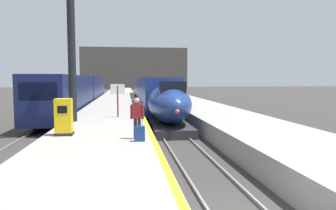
# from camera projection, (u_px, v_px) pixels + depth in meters

# --- Properties ---
(platform_left) EXTENTS (4.80, 110.00, 1.05)m
(platform_left) POSITION_uv_depth(u_px,v_px,m) (114.00, 109.00, 31.32)
(platform_left) COLOR gray
(platform_left) RESTS_ON ground
(platform_right) EXTENTS (4.80, 110.00, 1.05)m
(platform_right) POSITION_uv_depth(u_px,v_px,m) (195.00, 108.00, 32.37)
(platform_right) COLOR gray
(platform_right) RESTS_ON ground
(platform_left_safety_stripe) EXTENTS (0.20, 107.80, 0.01)m
(platform_left_safety_stripe) POSITION_uv_depth(u_px,v_px,m) (137.00, 103.00, 31.57)
(platform_left_safety_stripe) COLOR yellow
(platform_left_safety_stripe) RESTS_ON platform_left
(rail_main_left) EXTENTS (0.08, 110.00, 0.12)m
(rail_main_left) POSITION_uv_depth(u_px,v_px,m) (146.00, 111.00, 34.50)
(rail_main_left) COLOR slate
(rail_main_left) RESTS_ON ground
(rail_main_right) EXTENTS (0.08, 110.00, 0.12)m
(rail_main_right) POSITION_uv_depth(u_px,v_px,m) (160.00, 110.00, 34.69)
(rail_main_right) COLOR slate
(rail_main_right) RESTS_ON ground
(rail_secondary_left) EXTENTS (0.08, 110.00, 0.12)m
(rail_secondary_left) POSITION_uv_depth(u_px,v_px,m) (69.00, 112.00, 33.45)
(rail_secondary_left) COLOR slate
(rail_secondary_left) RESTS_ON ground
(rail_secondary_right) EXTENTS (0.08, 110.00, 0.12)m
(rail_secondary_right) POSITION_uv_depth(u_px,v_px,m) (84.00, 111.00, 33.64)
(rail_secondary_right) COLOR slate
(rail_secondary_right) RESTS_ON ground
(highspeed_train_main) EXTENTS (2.92, 38.62, 3.60)m
(highspeed_train_main) POSITION_uv_depth(u_px,v_px,m) (151.00, 93.00, 36.36)
(highspeed_train_main) COLOR navy
(highspeed_train_main) RESTS_ON ground
(regional_train_adjacent) EXTENTS (2.85, 36.60, 3.80)m
(regional_train_adjacent) POSITION_uv_depth(u_px,v_px,m) (81.00, 91.00, 37.05)
(regional_train_adjacent) COLOR #141E4C
(regional_train_adjacent) RESTS_ON ground
(station_column_mid) EXTENTS (4.00, 0.68, 8.65)m
(station_column_mid) POSITION_uv_depth(u_px,v_px,m) (71.00, 29.00, 17.98)
(station_column_mid) COLOR black
(station_column_mid) RESTS_ON platform_left
(passenger_near_edge) EXTENTS (0.56, 0.31, 1.69)m
(passenger_near_edge) POSITION_uv_depth(u_px,v_px,m) (137.00, 115.00, 12.94)
(passenger_near_edge) COLOR #23232D
(passenger_near_edge) RESTS_ON platform_left
(rolling_suitcase) EXTENTS (0.40, 0.22, 0.98)m
(rolling_suitcase) POSITION_uv_depth(u_px,v_px,m) (140.00, 134.00, 12.52)
(rolling_suitcase) COLOR navy
(rolling_suitcase) RESTS_ON platform_left
(ticket_machine_yellow) EXTENTS (0.76, 0.62, 1.60)m
(ticket_machine_yellow) POSITION_uv_depth(u_px,v_px,m) (64.00, 118.00, 13.83)
(ticket_machine_yellow) COLOR yellow
(ticket_machine_yellow) RESTS_ON platform_left
(departure_info_board) EXTENTS (0.90, 0.10, 2.12)m
(departure_info_board) POSITION_uv_depth(u_px,v_px,m) (118.00, 94.00, 20.35)
(departure_info_board) COLOR maroon
(departure_info_board) RESTS_ON platform_left
(terminus_back_wall) EXTENTS (36.00, 2.00, 14.00)m
(terminus_back_wall) POSITION_uv_depth(u_px,v_px,m) (135.00, 68.00, 107.64)
(terminus_back_wall) COLOR #4C4742
(terminus_back_wall) RESTS_ON ground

